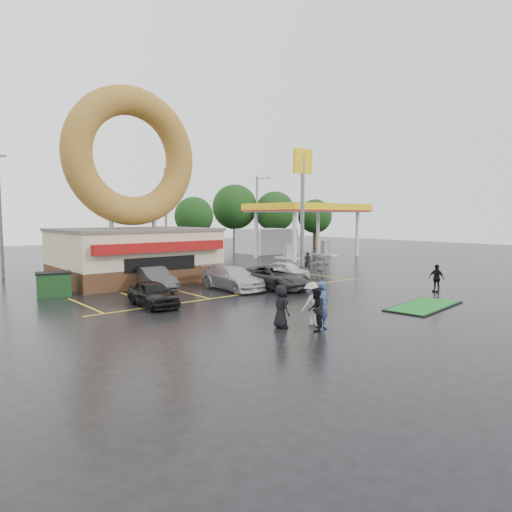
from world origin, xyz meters
TOP-DOWN VIEW (x-y plane):
  - ground at (0.00, 0.00)m, footprint 120.00×120.00m
  - donut_shop at (-3.00, 12.97)m, footprint 10.20×8.70m
  - gas_station at (20.00, 20.94)m, footprint 12.30×13.65m
  - shell_sign at (13.00, 12.00)m, footprint 2.20×0.36m
  - streetlight_left at (-10.00, 19.92)m, footprint 0.40×2.21m
  - streetlight_mid at (4.00, 20.92)m, footprint 0.40×2.21m
  - streetlight_right at (16.00, 21.92)m, footprint 0.40×2.21m
  - tree_far_a at (26.00, 30.00)m, footprint 5.60×5.60m
  - tree_far_b at (32.00, 28.00)m, footprint 4.90×4.90m
  - tree_far_c at (22.00, 34.00)m, footprint 6.30×6.30m
  - tree_far_d at (14.00, 32.00)m, footprint 4.90×4.90m
  - car_black at (-6.43, 3.50)m, footprint 1.78×3.90m
  - car_dgrey at (-4.08, 8.00)m, footprint 2.04×4.54m
  - car_silver at (-0.11, 5.19)m, footprint 2.12×5.04m
  - car_grey at (2.03, 3.79)m, footprint 2.75×5.34m
  - car_white at (5.94, 6.69)m, footprint 1.92×3.84m
  - person_blue at (-3.39, -5.18)m, footprint 0.81×0.64m
  - person_blackjkt at (-3.79, -5.16)m, footprint 1.07×1.01m
  - person_hoodie at (-3.19, -4.36)m, footprint 1.19×0.72m
  - person_bystander at (-4.53, -3.93)m, footprint 0.69×0.94m
  - person_cameraman at (8.69, -3.44)m, footprint 0.45×1.00m
  - person_walker_near at (8.05, 5.33)m, footprint 1.77×1.22m
  - person_walker_far at (10.61, 9.03)m, footprint 0.67×0.66m
  - dumpster at (-9.36, 9.85)m, footprint 2.05×1.62m
  - putting_green at (3.99, -5.37)m, footprint 5.13×2.71m

SIDE VIEW (x-z plane):
  - ground at x=0.00m, z-range 0.00..0.00m
  - putting_green at x=3.99m, z-range -0.27..0.35m
  - car_white at x=5.94m, z-range 0.00..1.25m
  - car_black at x=-6.43m, z-range 0.00..1.30m
  - dumpster at x=-9.36m, z-range 0.00..1.30m
  - car_grey at x=2.03m, z-range 0.00..1.44m
  - car_dgrey at x=-4.08m, z-range 0.00..1.45m
  - car_silver at x=-0.11m, z-range 0.00..1.45m
  - person_walker_far at x=10.61m, z-range 0.00..1.56m
  - person_cameraman at x=8.69m, z-range 0.00..1.68m
  - person_blackjkt at x=-3.79m, z-range 0.00..1.74m
  - person_bystander at x=-4.53m, z-range 0.00..1.76m
  - person_hoodie at x=-3.19m, z-range 0.00..1.80m
  - person_walker_near at x=8.05m, z-range 0.00..1.84m
  - person_blue at x=-3.39m, z-range 0.00..1.95m
  - gas_station at x=20.00m, z-range 0.75..6.65m
  - donut_shop at x=-3.00m, z-range -2.29..11.21m
  - tree_far_b at x=32.00m, z-range 1.03..8.03m
  - tree_far_d at x=14.00m, z-range 1.03..8.03m
  - streetlight_left at x=-10.00m, z-range 0.28..9.28m
  - streetlight_mid at x=4.00m, z-range 0.28..9.28m
  - streetlight_right at x=16.00m, z-range 0.28..9.28m
  - tree_far_a at x=26.00m, z-range 1.18..9.18m
  - tree_far_c at x=22.00m, z-range 1.34..10.34m
  - shell_sign at x=13.00m, z-range 2.08..12.68m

